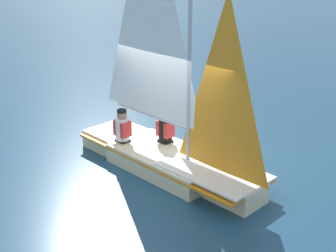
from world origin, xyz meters
TOP-DOWN VIEW (x-y plane):
  - ground_plane at (0.00, 0.00)m, footprint 260.00×260.00m
  - sailboat_main at (-0.01, -0.01)m, footprint 4.31×4.00m
  - sailor_helm at (-0.55, -0.02)m, footprint 0.43×0.42m
  - sailor_crew at (-0.64, -0.98)m, footprint 0.43×0.42m

SIDE VIEW (x-z plane):
  - ground_plane at x=0.00m, z-range 0.00..0.00m
  - sailor_helm at x=-0.55m, z-range 0.04..1.20m
  - sailor_crew at x=-0.64m, z-range 0.05..1.21m
  - sailboat_main at x=-0.01m, z-range -2.08..3.78m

